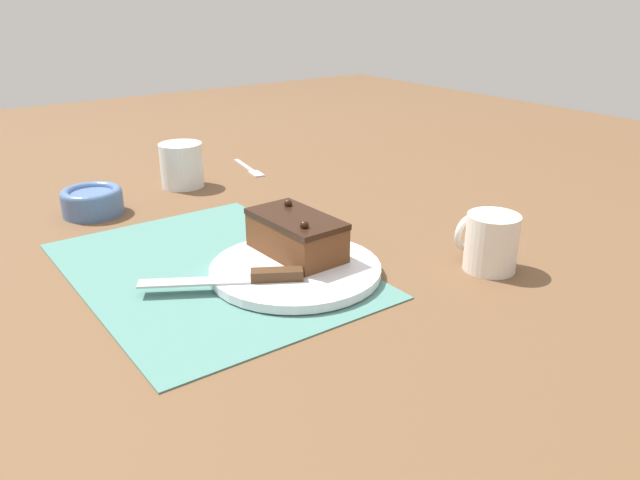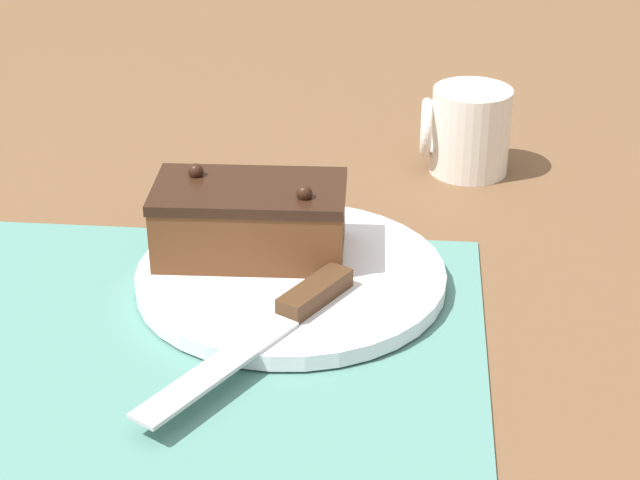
% 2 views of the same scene
% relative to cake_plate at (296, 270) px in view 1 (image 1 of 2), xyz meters
% --- Properties ---
extents(ground_plane, '(3.00, 3.00, 0.00)m').
position_rel_cake_plate_xyz_m(ground_plane, '(0.09, 0.09, -0.01)').
color(ground_plane, brown).
extents(placemat_woven, '(0.46, 0.34, 0.00)m').
position_rel_cake_plate_xyz_m(placemat_woven, '(0.09, 0.09, -0.01)').
color(placemat_woven, slate).
rests_on(placemat_woven, ground_plane).
extents(cake_plate, '(0.23, 0.23, 0.01)m').
position_rel_cake_plate_xyz_m(cake_plate, '(0.00, 0.00, 0.00)').
color(cake_plate, white).
rests_on(cake_plate, placemat_woven).
extents(chocolate_cake, '(0.15, 0.08, 0.07)m').
position_rel_cake_plate_xyz_m(chocolate_cake, '(0.03, -0.02, 0.03)').
color(chocolate_cake, brown).
rests_on(chocolate_cake, cake_plate).
extents(serving_knife, '(0.12, 0.19, 0.01)m').
position_rel_cake_plate_xyz_m(serving_knife, '(-0.00, 0.07, 0.01)').
color(serving_knife, '#472D19').
rests_on(serving_knife, cake_plate).
extents(drinking_glass, '(0.08, 0.08, 0.09)m').
position_rel_cake_plate_xyz_m(drinking_glass, '(0.47, -0.05, 0.03)').
color(drinking_glass, white).
rests_on(drinking_glass, ground_plane).
extents(small_bowl, '(0.10, 0.10, 0.05)m').
position_rel_cake_plate_xyz_m(small_bowl, '(0.41, 0.14, 0.01)').
color(small_bowl, '#4C6B9E').
rests_on(small_bowl, ground_plane).
extents(coffee_mug, '(0.08, 0.07, 0.08)m').
position_rel_cake_plate_xyz_m(coffee_mug, '(-0.14, -0.23, 0.03)').
color(coffee_mug, silver).
rests_on(coffee_mug, ground_plane).
extents(dessert_fork, '(0.15, 0.04, 0.01)m').
position_rel_cake_plate_xyz_m(dessert_fork, '(0.50, -0.22, -0.01)').
color(dessert_fork, '#B7BABF').
rests_on(dessert_fork, ground_plane).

